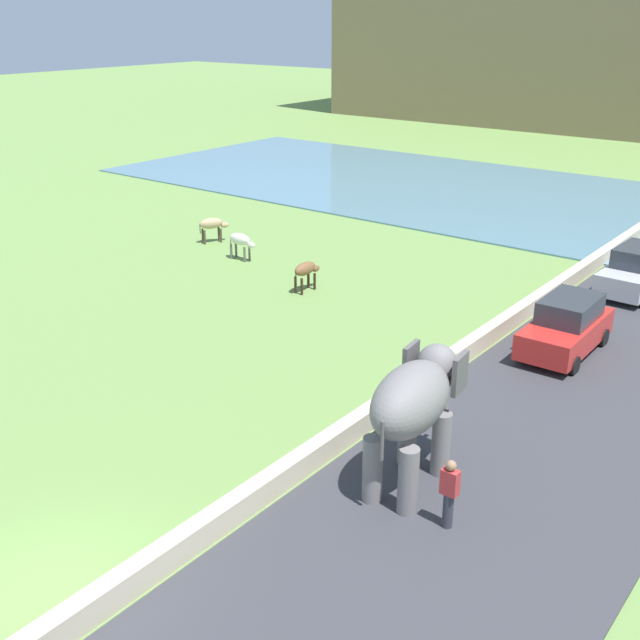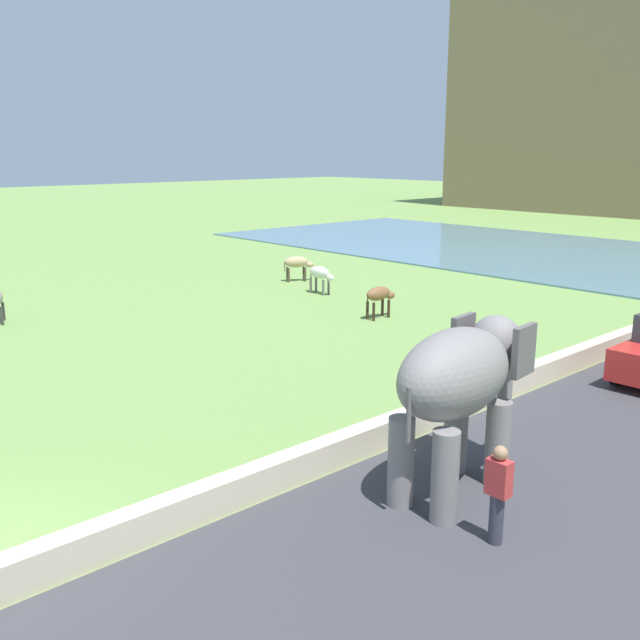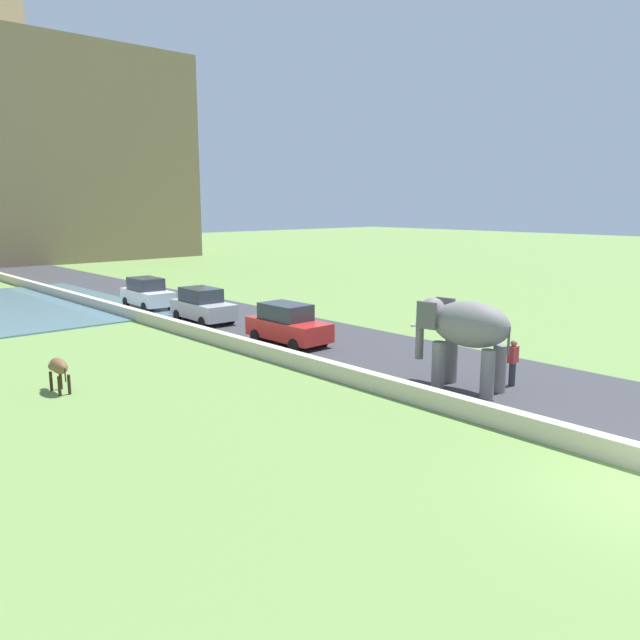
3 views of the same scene
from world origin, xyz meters
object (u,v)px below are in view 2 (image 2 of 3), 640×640
at_px(person_beside_elephant, 498,493).
at_px(cow_brown, 379,295).
at_px(elephant, 461,382).
at_px(cow_white, 320,274).
at_px(cow_tan, 297,263).

height_order(person_beside_elephant, cow_brown, person_beside_elephant).
distance_m(elephant, cow_brown, 13.25).
bearing_deg(cow_brown, cow_white, 163.06).
bearing_deg(cow_tan, cow_white, -22.32).
distance_m(elephant, person_beside_elephant, 2.11).
relative_size(cow_brown, cow_tan, 1.01).
height_order(person_beside_elephant, cow_white, person_beside_elephant).
bearing_deg(cow_white, elephant, -34.67).
relative_size(cow_brown, cow_white, 1.00).
bearing_deg(cow_tan, person_beside_elephant, -32.91).
relative_size(person_beside_elephant, cow_white, 1.17).
xyz_separation_m(elephant, person_beside_elephant, (1.47, -0.98, -1.16)).
xyz_separation_m(cow_brown, cow_white, (-4.67, 1.42, 0.00)).
xyz_separation_m(person_beside_elephant, cow_white, (-16.08, 11.08, -0.04)).
xyz_separation_m(elephant, cow_brown, (-9.94, 8.68, -1.20)).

